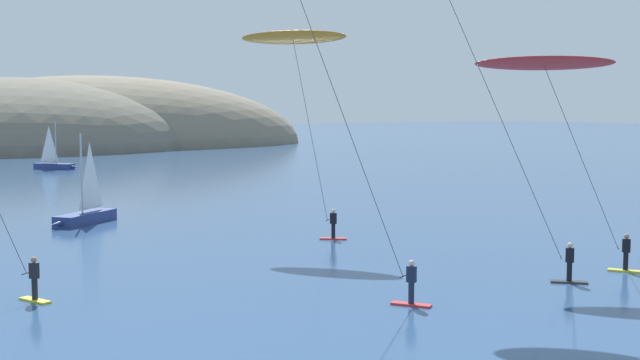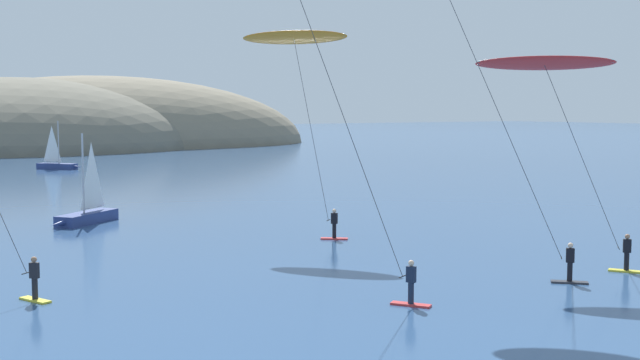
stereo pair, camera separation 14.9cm
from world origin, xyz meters
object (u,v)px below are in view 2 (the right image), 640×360
(sailboat_near, at_px, (84,214))
(sailboat_far, at_px, (59,164))
(kitesurfer_red, at_px, (550,77))
(kitesurfer_orange, at_px, (297,50))

(sailboat_near, distance_m, sailboat_far, 47.28)
(kitesurfer_red, bearing_deg, sailboat_near, 117.63)
(sailboat_near, height_order, sailboat_far, same)
(sailboat_far, bearing_deg, sailboat_near, -103.57)
(sailboat_far, bearing_deg, kitesurfer_red, -88.21)
(sailboat_far, relative_size, kitesurfer_orange, 0.49)
(kitesurfer_red, xyz_separation_m, kitesurfer_orange, (-4.83, 13.71, 1.78))
(sailboat_near, height_order, kitesurfer_orange, kitesurfer_orange)
(sailboat_near, xyz_separation_m, kitesurfer_red, (13.32, -25.45, 8.05))
(sailboat_far, distance_m, kitesurfer_red, 71.90)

